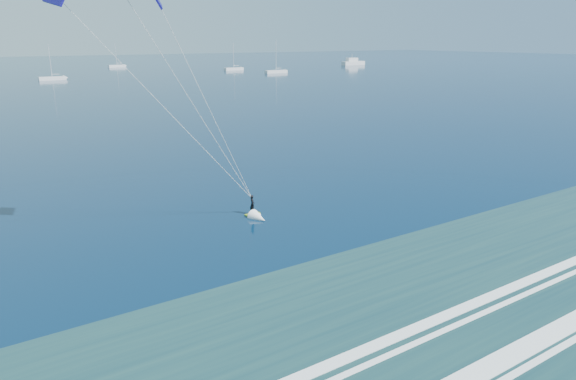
% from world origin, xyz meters
% --- Properties ---
extents(kitesurfer_rig, '(16.28, 5.09, 19.13)m').
position_xyz_m(kitesurfer_rig, '(-7.39, 27.50, 9.88)').
color(kitesurfer_rig, '#92BC16').
rests_on(kitesurfer_rig, ground).
extents(motor_yacht, '(13.48, 3.59, 5.77)m').
position_xyz_m(motor_yacht, '(162.39, 210.37, 1.47)').
color(motor_yacht, silver).
rests_on(motor_yacht, ground).
extents(sailboat_3, '(8.68, 2.40, 12.05)m').
position_xyz_m(sailboat_3, '(9.68, 188.60, 0.69)').
color(sailboat_3, silver).
rests_on(sailboat_3, ground).
extents(sailboat_4, '(8.18, 2.40, 11.20)m').
position_xyz_m(sailboat_4, '(50.57, 256.59, 0.68)').
color(sailboat_4, silver).
rests_on(sailboat_4, ground).
extents(sailboat_5, '(8.74, 2.40, 11.92)m').
position_xyz_m(sailboat_5, '(87.63, 203.95, 0.68)').
color(sailboat_5, silver).
rests_on(sailboat_5, ground).
extents(sailboat_6, '(9.82, 2.40, 13.16)m').
position_xyz_m(sailboat_6, '(93.37, 177.42, 0.69)').
color(sailboat_6, silver).
rests_on(sailboat_6, ground).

